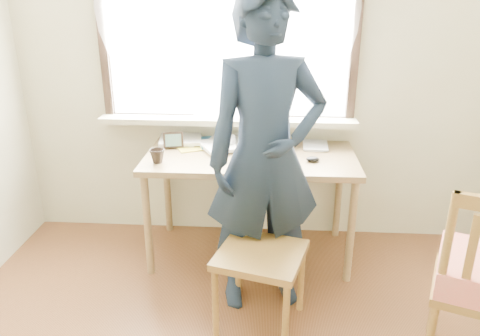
# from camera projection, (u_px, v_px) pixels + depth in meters

# --- Properties ---
(room_shell) EXTENTS (3.52, 4.02, 2.61)m
(room_shell) POSITION_uv_depth(u_px,v_px,m) (232.00, 50.00, 1.53)
(room_shell) COLOR beige
(room_shell) RESTS_ON ground
(desk) EXTENTS (1.43, 0.71, 0.76)m
(desk) POSITION_uv_depth(u_px,v_px,m) (250.00, 166.00, 3.21)
(desk) COLOR olive
(desk) RESTS_ON ground
(laptop) EXTENTS (0.37, 0.33, 0.21)m
(laptop) POSITION_uv_depth(u_px,v_px,m) (266.00, 150.00, 3.12)
(laptop) COLOR black
(laptop) RESTS_ON desk
(mug_white) EXTENTS (0.16, 0.16, 0.09)m
(mug_white) POSITION_uv_depth(u_px,v_px,m) (228.00, 142.00, 3.30)
(mug_white) COLOR white
(mug_white) RESTS_ON desk
(mug_dark) EXTENTS (0.10, 0.10, 0.09)m
(mug_dark) POSITION_uv_depth(u_px,v_px,m) (157.00, 156.00, 3.02)
(mug_dark) COLOR black
(mug_dark) RESTS_ON desk
(mouse) EXTENTS (0.09, 0.06, 0.03)m
(mouse) POSITION_uv_depth(u_px,v_px,m) (313.00, 159.00, 3.05)
(mouse) COLOR black
(mouse) RESTS_ON desk
(desk_clutter) EXTENTS (0.71, 0.40, 0.04)m
(desk_clutter) POSITION_uv_depth(u_px,v_px,m) (219.00, 145.00, 3.31)
(desk_clutter) COLOR white
(desk_clutter) RESTS_ON desk
(book_a) EXTENTS (0.25, 0.30, 0.03)m
(book_a) POSITION_uv_depth(u_px,v_px,m) (208.00, 140.00, 3.44)
(book_a) COLOR white
(book_a) RESTS_ON desk
(book_b) EXTENTS (0.19, 0.25, 0.02)m
(book_b) POSITION_uv_depth(u_px,v_px,m) (303.00, 145.00, 3.34)
(book_b) COLOR white
(book_b) RESTS_ON desk
(picture_frame) EXTENTS (0.14, 0.04, 0.11)m
(picture_frame) POSITION_uv_depth(u_px,v_px,m) (173.00, 141.00, 3.28)
(picture_frame) COLOR black
(picture_frame) RESTS_ON desk
(work_chair) EXTENTS (0.56, 0.54, 0.47)m
(work_chair) POSITION_uv_depth(u_px,v_px,m) (260.00, 263.00, 2.60)
(work_chair) COLOR olive
(work_chair) RESTS_ON ground
(person) EXTENTS (0.77, 0.60, 1.86)m
(person) POSITION_uv_depth(u_px,v_px,m) (266.00, 157.00, 2.64)
(person) COLOR #141F2F
(person) RESTS_ON ground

